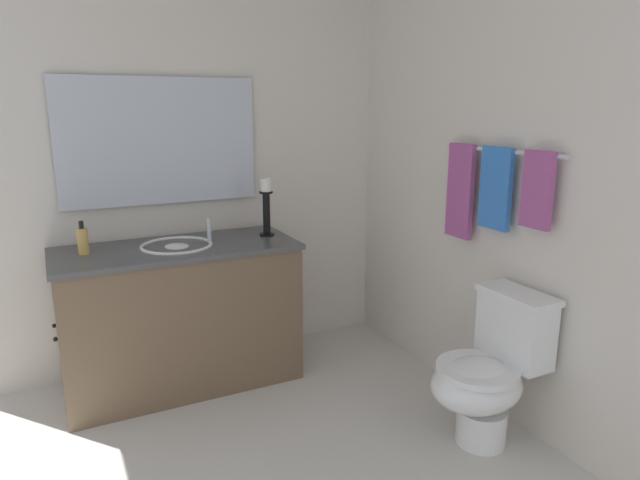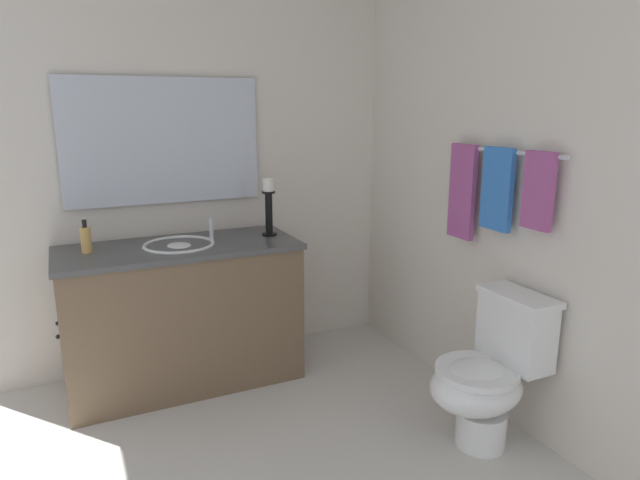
# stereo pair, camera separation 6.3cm
# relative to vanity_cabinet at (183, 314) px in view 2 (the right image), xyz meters

# --- Properties ---
(floor) EXTENTS (2.78, 2.58, 0.02)m
(floor) POSITION_rel_vanity_cabinet_xyz_m (1.07, 0.16, -0.43)
(floor) COLOR beige
(floor) RESTS_ON ground
(wall_back) EXTENTS (2.78, 0.04, 2.45)m
(wall_back) POSITION_rel_vanity_cabinet_xyz_m (1.07, 1.45, 0.81)
(wall_back) COLOR silver
(wall_back) RESTS_ON ground
(wall_left) EXTENTS (0.04, 2.58, 2.45)m
(wall_left) POSITION_rel_vanity_cabinet_xyz_m (-0.32, 0.16, 0.81)
(wall_left) COLOR silver
(wall_left) RESTS_ON ground
(vanity_cabinet) EXTENTS (0.58, 1.34, 0.84)m
(vanity_cabinet) POSITION_rel_vanity_cabinet_xyz_m (0.00, 0.00, 0.00)
(vanity_cabinet) COLOR brown
(vanity_cabinet) RESTS_ON ground
(sink_basin) EXTENTS (0.40, 0.40, 0.24)m
(sink_basin) POSITION_rel_vanity_cabinet_xyz_m (0.00, 0.00, 0.38)
(sink_basin) COLOR white
(sink_basin) RESTS_ON vanity_cabinet
(mirror) EXTENTS (0.02, 1.14, 0.73)m
(mirror) POSITION_rel_vanity_cabinet_xyz_m (-0.28, 0.00, 0.98)
(mirror) COLOR silver
(candle_holder_tall) EXTENTS (0.09, 0.09, 0.35)m
(candle_holder_tall) POSITION_rel_vanity_cabinet_xyz_m (-0.02, 0.55, 0.60)
(candle_holder_tall) COLOR black
(candle_holder_tall) RESTS_ON vanity_cabinet
(soap_bottle) EXTENTS (0.06, 0.06, 0.18)m
(soap_bottle) POSITION_rel_vanity_cabinet_xyz_m (-0.05, -0.48, 0.49)
(soap_bottle) COLOR #E5B259
(soap_bottle) RESTS_ON vanity_cabinet
(toilet) EXTENTS (0.39, 0.54, 0.75)m
(toilet) POSITION_rel_vanity_cabinet_xyz_m (1.26, 1.17, -0.05)
(toilet) COLOR white
(toilet) RESTS_ON ground
(towel_bar) EXTENTS (0.78, 0.02, 0.02)m
(towel_bar) POSITION_rel_vanity_cabinet_xyz_m (1.01, 1.39, 0.97)
(towel_bar) COLOR silver
(towel_near_vanity) EXTENTS (0.18, 0.03, 0.51)m
(towel_near_vanity) POSITION_rel_vanity_cabinet_xyz_m (0.75, 1.37, 0.74)
(towel_near_vanity) COLOR #A54C8C
(towel_near_vanity) RESTS_ON towel_bar
(towel_center) EXTENTS (0.19, 0.03, 0.41)m
(towel_center) POSITION_rel_vanity_cabinet_xyz_m (1.01, 1.37, 0.79)
(towel_center) COLOR blue
(towel_center) RESTS_ON towel_bar
(towel_near_corner) EXTENTS (0.16, 0.03, 0.35)m
(towel_near_corner) POSITION_rel_vanity_cabinet_xyz_m (1.27, 1.37, 0.81)
(towel_near_corner) COLOR #A54C8C
(towel_near_corner) RESTS_ON towel_bar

